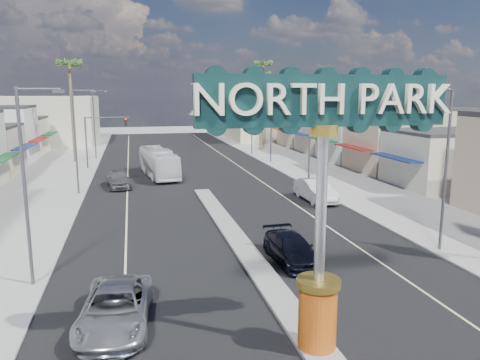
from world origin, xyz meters
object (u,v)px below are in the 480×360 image
gateway_sign (322,182)px  streetlight_r_mid (308,132)px  traffic_signal_left (102,132)px  palm_right_mid (261,79)px  city_bus (158,163)px  streetlight_l_far (95,121)px  car_parked_left (119,179)px  streetlight_l_near (28,178)px  streetlight_r_near (444,162)px  palm_left_far (69,69)px  streetlight_l_mid (77,136)px  suv_left (116,308)px  car_parked_right (315,190)px  palm_right_far (263,69)px  streetlight_r_far (251,119)px  suv_right (291,249)px  traffic_signal_right (257,129)px

gateway_sign → streetlight_r_mid: size_ratio=1.02×
traffic_signal_left → palm_right_mid: size_ratio=0.50×
palm_right_mid → city_bus: palm_right_mid is taller
streetlight_l_far → car_parked_left: 20.35m
streetlight_l_near → streetlight_r_near: (20.87, 0.00, 0.00)m
gateway_sign → palm_left_far: 50.06m
streetlight_l_mid → suv_left: (3.66, -24.74, -4.30)m
traffic_signal_left → car_parked_right: traffic_signal_left is taller
streetlight_l_near → streetlight_r_mid: (20.87, 20.00, 0.00)m
palm_right_mid → suv_left: (-19.77, -50.74, -9.84)m
palm_right_far → streetlight_r_far: bearing=-114.5°
traffic_signal_left → streetlight_r_near: (19.62, -33.99, 0.79)m
streetlight_r_far → car_parked_left: size_ratio=1.86×
streetlight_l_far → palm_right_mid: size_ratio=0.74×
suv_left → car_parked_left: bearing=97.0°
streetlight_l_mid → streetlight_r_near: same height
gateway_sign → palm_right_mid: size_ratio=0.76×
gateway_sign → suv_right: (2.00, 8.38, -5.22)m
streetlight_l_near → streetlight_l_mid: size_ratio=1.00×
streetlight_r_far → streetlight_l_far: bearing=180.0°
palm_right_mid → car_parked_left: palm_right_mid is taller
streetlight_l_mid → streetlight_r_far: same height
traffic_signal_right → suv_left: size_ratio=1.09×
streetlight_r_near → palm_right_mid: 46.40m
suv_right → car_parked_right: size_ratio=0.91×
streetlight_l_mid → car_parked_left: 5.79m
traffic_signal_right → streetlight_r_mid: bearing=-84.9°
traffic_signal_left → palm_right_far: size_ratio=0.43×
car_parked_left → suv_right: bearing=-74.0°
traffic_signal_right → city_bus: size_ratio=0.57×
streetlight_l_mid → streetlight_l_far: size_ratio=1.00×
palm_right_mid → palm_left_far: bearing=-167.0°
gateway_sign → streetlight_l_mid: 29.91m
traffic_signal_left → traffic_signal_right: same height
palm_left_far → suv_right: (15.00, -39.64, -10.79)m
streetlight_l_near → palm_right_mid: 51.92m
streetlight_l_far → streetlight_r_near: same height
streetlight_l_mid → streetlight_r_near: bearing=-43.8°
gateway_sign → city_bus: bearing=95.3°
palm_right_mid → city_bus: (-16.28, -18.49, -9.14)m
palm_right_far → suv_left: palm_right_far is taller
gateway_sign → streetlight_r_far: size_ratio=1.02×
gateway_sign → streetlight_l_mid: gateway_sign is taller
streetlight_l_far → traffic_signal_left: bearing=-81.1°
traffic_signal_right → streetlight_l_far: 21.20m
traffic_signal_right → palm_right_mid: palm_right_mid is taller
gateway_sign → car_parked_right: size_ratio=1.71×
traffic_signal_right → palm_right_mid: (3.82, 12.01, 6.33)m
gateway_sign → car_parked_left: gateway_sign is taller
car_parked_left → city_bus: city_bus is taller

